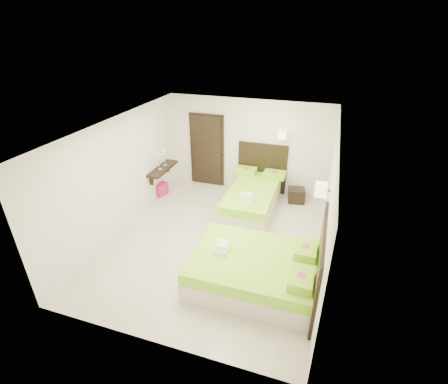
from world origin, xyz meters
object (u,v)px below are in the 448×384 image
(bed_single, at_px, (253,196))
(nightstand, at_px, (296,195))
(ottoman, at_px, (159,189))
(bed_double, at_px, (259,269))

(bed_single, xyz_separation_m, nightstand, (1.05, 0.67, -0.16))
(nightstand, bearing_deg, ottoman, -179.03)
(bed_single, xyz_separation_m, ottoman, (-2.69, -0.10, -0.17))
(bed_single, distance_m, bed_double, 2.82)
(ottoman, bearing_deg, nightstand, 11.70)
(bed_single, height_order, bed_double, bed_single)
(bed_single, xyz_separation_m, bed_double, (0.75, -2.72, -0.01))
(nightstand, bearing_deg, bed_double, -105.68)
(bed_double, distance_m, nightstand, 3.41)
(bed_double, xyz_separation_m, ottoman, (-3.44, 2.62, -0.16))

